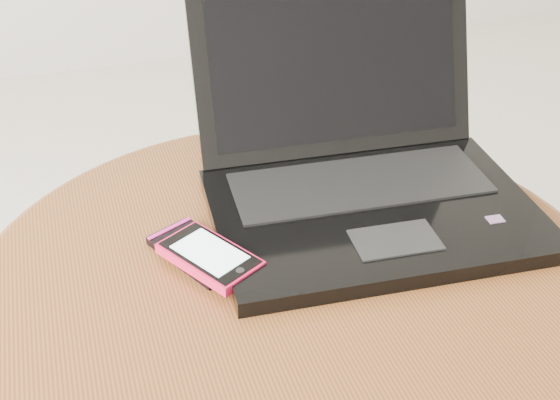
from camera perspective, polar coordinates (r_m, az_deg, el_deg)
name	(u,v)px	position (r m, az deg, el deg)	size (l,w,h in m)	color
table	(292,356)	(0.81, 0.96, -12.19)	(0.68, 0.68, 0.54)	brown
laptop	(361,168)	(0.83, 6.46, 2.55)	(0.38, 0.35, 0.22)	black
phone_black	(197,252)	(0.76, -6.55, -4.07)	(0.10, 0.12, 0.01)	black
phone_pink	(210,257)	(0.74, -5.57, -4.48)	(0.10, 0.12, 0.01)	#D61642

